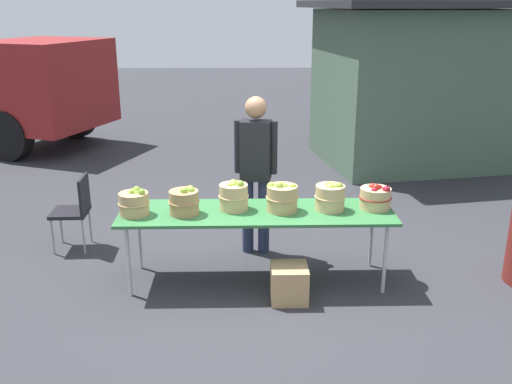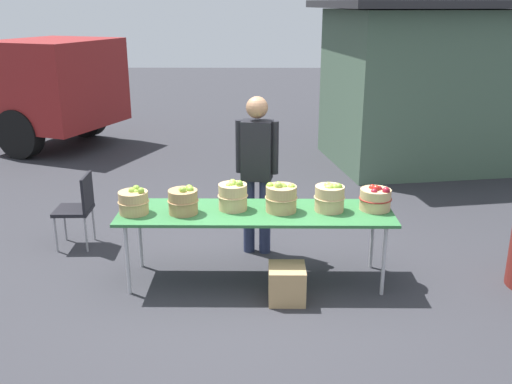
% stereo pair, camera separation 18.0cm
% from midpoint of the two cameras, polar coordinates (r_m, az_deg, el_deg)
% --- Properties ---
extents(ground_plane, '(40.00, 40.00, 0.00)m').
position_cam_midpoint_polar(ground_plane, '(5.96, -0.81, -8.70)').
color(ground_plane, '#2D2D33').
extents(market_table, '(2.70, 0.76, 0.75)m').
position_cam_midpoint_polar(market_table, '(5.67, -0.84, -2.27)').
color(market_table, '#2D6B38').
rests_on(market_table, ground).
extents(apple_basket_green_0, '(0.30, 0.30, 0.27)m').
position_cam_midpoint_polar(apple_basket_green_0, '(5.68, -12.90, -1.07)').
color(apple_basket_green_0, tan).
rests_on(apple_basket_green_0, market_table).
extents(apple_basket_green_1, '(0.30, 0.30, 0.28)m').
position_cam_midpoint_polar(apple_basket_green_1, '(5.60, -8.05, -0.95)').
color(apple_basket_green_1, '#A87F51').
rests_on(apple_basket_green_1, market_table).
extents(apple_basket_green_2, '(0.30, 0.30, 0.31)m').
position_cam_midpoint_polar(apple_basket_green_2, '(5.67, -3.14, -0.41)').
color(apple_basket_green_2, tan).
rests_on(apple_basket_green_2, market_table).
extents(apple_basket_green_3, '(0.32, 0.32, 0.31)m').
position_cam_midpoint_polar(apple_basket_green_3, '(5.63, 1.69, -0.53)').
color(apple_basket_green_3, tan).
rests_on(apple_basket_green_3, market_table).
extents(apple_basket_green_4, '(0.31, 0.31, 0.29)m').
position_cam_midpoint_polar(apple_basket_green_4, '(5.69, 6.49, -0.43)').
color(apple_basket_green_4, tan).
rests_on(apple_basket_green_4, market_table).
extents(apple_basket_red_0, '(0.32, 0.32, 0.26)m').
position_cam_midpoint_polar(apple_basket_red_0, '(5.81, 10.92, -0.52)').
color(apple_basket_red_0, tan).
rests_on(apple_basket_red_0, market_table).
extents(vendor_adult, '(0.46, 0.28, 1.77)m').
position_cam_midpoint_polar(vendor_adult, '(6.24, -0.85, 2.85)').
color(vendor_adult, '#262D4C').
rests_on(vendor_adult, ground).
extents(food_kiosk, '(3.95, 3.46, 2.74)m').
position_cam_midpoint_polar(food_kiosk, '(10.42, 14.97, 10.43)').
color(food_kiosk, '#47604C').
rests_on(food_kiosk, ground).
extents(folding_chair, '(0.41, 0.41, 0.86)m').
position_cam_midpoint_polar(folding_chair, '(6.84, -18.19, -1.39)').
color(folding_chair, black).
rests_on(folding_chair, ground).
extents(produce_crate, '(0.35, 0.35, 0.35)m').
position_cam_midpoint_polar(produce_crate, '(5.52, 2.38, -9.03)').
color(produce_crate, tan).
rests_on(produce_crate, ground).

